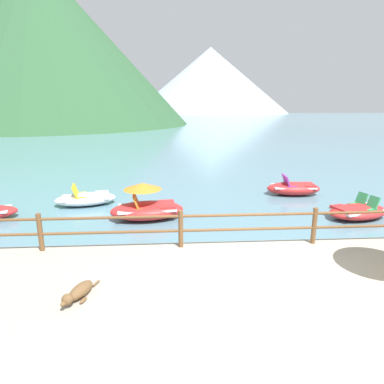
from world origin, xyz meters
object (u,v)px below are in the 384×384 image
object	(u,v)px
pedal_boat_4	(358,211)
pedal_boat_3	(147,207)
pedal_boat_1	(294,188)
pedal_boat_2	(86,199)
dog_resting	(79,292)

from	to	relation	value
pedal_boat_4	pedal_boat_3	bearing A→B (deg)	176.88
pedal_boat_1	pedal_boat_2	world-z (taller)	pedal_boat_1
pedal_boat_1	pedal_boat_4	bearing A→B (deg)	-70.31
pedal_boat_2	pedal_boat_4	world-z (taller)	pedal_boat_4
dog_resting	pedal_boat_2	xyz separation A→B (m)	(-1.64, 7.34, -0.28)
pedal_boat_3	pedal_boat_1	bearing A→B (deg)	23.97
dog_resting	pedal_boat_3	world-z (taller)	pedal_boat_3
dog_resting	pedal_boat_1	bearing A→B (deg)	49.25
pedal_boat_3	pedal_boat_4	distance (m)	7.37
pedal_boat_1	pedal_boat_2	bearing A→B (deg)	-174.02
dog_resting	pedal_boat_3	xyz separation A→B (m)	(0.89, 5.49, -0.09)
pedal_boat_1	pedal_boat_2	distance (m)	8.80
pedal_boat_1	pedal_boat_4	world-z (taller)	pedal_boat_1
pedal_boat_3	pedal_boat_4	bearing A→B (deg)	-3.12
pedal_boat_2	pedal_boat_4	size ratio (longest dim) A/B	1.01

